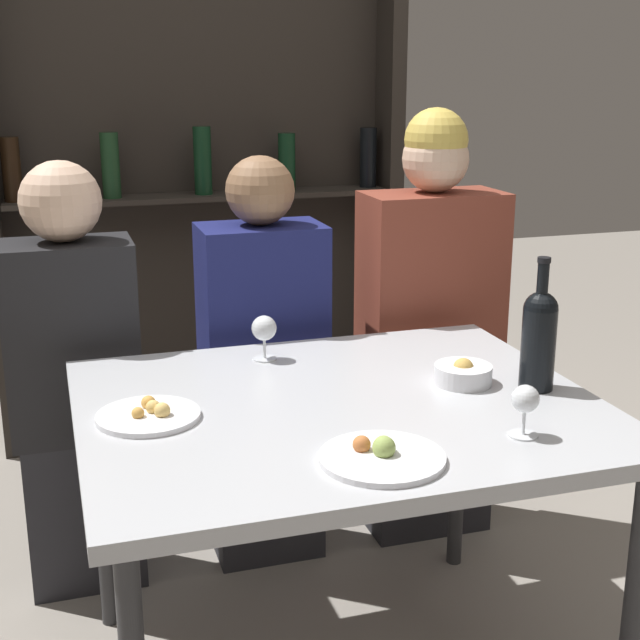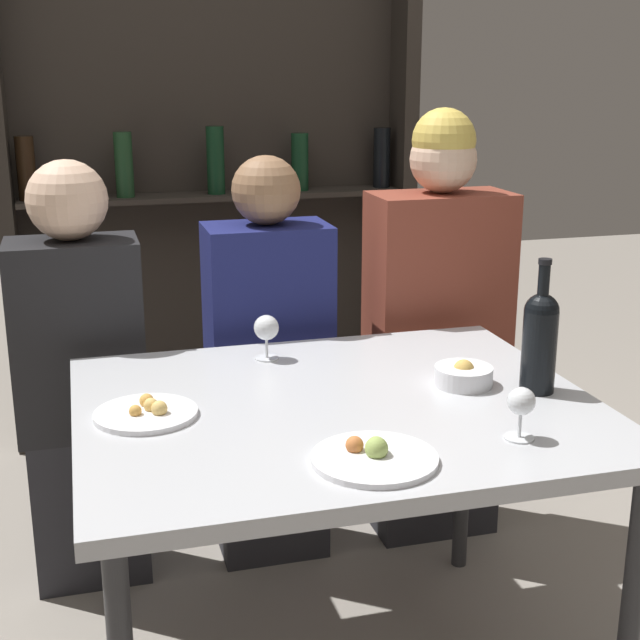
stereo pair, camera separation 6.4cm
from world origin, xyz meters
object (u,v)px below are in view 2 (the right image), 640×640
seated_person_left (82,387)px  seated_person_right (436,337)px  wine_glass_1 (521,404)px  food_plate_0 (374,456)px  seated_person_center (269,373)px  wine_glass_0 (266,329)px  food_plate_1 (147,412)px  snack_bowl (463,375)px  wine_bottle (540,337)px

seated_person_left → seated_person_right: seated_person_right is taller
wine_glass_1 → seated_person_right: (0.22, 0.94, -0.16)m
food_plate_0 → seated_person_center: (0.01, 0.96, -0.16)m
wine_glass_0 → seated_person_left: seated_person_left is taller
food_plate_0 → food_plate_1: bearing=139.2°
wine_glass_1 → seated_person_left: size_ratio=0.09×
wine_glass_0 → snack_bowl: wine_glass_0 is taller
food_plate_1 → seated_person_left: seated_person_left is taller
wine_glass_1 → food_plate_1: 0.77m
wine_glass_0 → seated_person_right: bearing=28.0°
snack_bowl → wine_glass_0: bearing=142.2°
wine_bottle → seated_person_center: (-0.47, 0.71, -0.28)m
food_plate_1 → seated_person_right: 1.12m
wine_glass_1 → food_plate_0: size_ratio=0.45×
food_plate_0 → seated_person_right: seated_person_right is taller
wine_bottle → snack_bowl: size_ratio=2.28×
snack_bowl → seated_person_left: 1.08m
food_plate_1 → wine_glass_1: bearing=-24.2°
wine_glass_1 → snack_bowl: wine_glass_1 is taller
food_plate_0 → seated_person_left: size_ratio=0.20×
food_plate_0 → seated_person_center: bearing=89.6°
wine_glass_1 → food_plate_0: bearing=-175.9°
food_plate_1 → seated_person_center: (0.40, 0.63, -0.16)m
wine_glass_1 → seated_person_center: (-0.31, 0.94, -0.23)m
wine_glass_1 → seated_person_left: seated_person_left is taller
wine_bottle → snack_bowl: wine_bottle is taller
food_plate_0 → seated_person_left: seated_person_left is taller
food_plate_1 → seated_person_center: seated_person_center is taller
wine_bottle → seated_person_left: 1.26m
seated_person_center → snack_bowl: bearing=-62.5°
wine_bottle → seated_person_right: (0.05, 0.71, -0.21)m
seated_person_center → seated_person_right: 0.53m
wine_glass_0 → seated_person_left: (-0.46, 0.32, -0.22)m
food_plate_1 → seated_person_right: bearing=34.1°
wine_glass_1 → seated_person_right: 0.98m
seated_person_left → food_plate_0: bearing=-61.5°
wine_glass_1 → food_plate_1: bearing=155.8°
seated_person_left → seated_person_center: seated_person_left is taller
snack_bowl → wine_bottle: bearing=-29.2°
food_plate_1 → wine_bottle: bearing=-5.4°
food_plate_1 → seated_person_right: seated_person_right is taller
wine_bottle → wine_glass_1: size_ratio=2.85×
wine_bottle → seated_person_center: 0.89m
wine_glass_0 → food_plate_0: size_ratio=0.48×
wine_bottle → seated_person_center: seated_person_center is taller
wine_glass_1 → seated_person_center: bearing=108.0°
food_plate_0 → seated_person_right: size_ratio=0.18×
food_plate_1 → seated_person_left: bearing=102.0°
food_plate_1 → seated_person_right: (0.92, 0.63, -0.10)m
wine_bottle → food_plate_0: 0.55m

